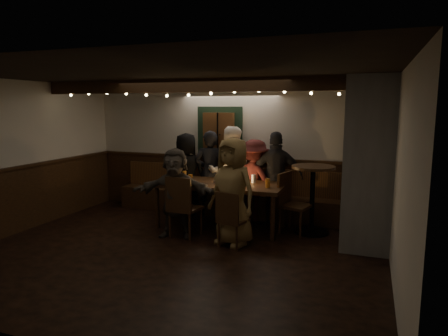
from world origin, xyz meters
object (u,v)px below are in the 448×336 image
at_px(high_top, 313,191).
at_px(person_a, 186,174).
at_px(dining_table, 220,187).
at_px(chair_near_left, 182,204).
at_px(chair_near_right, 230,216).
at_px(person_b, 210,174).
at_px(person_e, 276,177).
at_px(person_g, 233,192).
at_px(person_f, 175,193).
at_px(person_c, 230,173).
at_px(chair_end, 290,199).
at_px(person_d, 254,180).

bearing_deg(high_top, person_a, 171.56).
distance_m(dining_table, chair_near_left, 0.87).
height_order(chair_near_right, person_b, person_b).
distance_m(person_e, person_g, 1.51).
bearing_deg(person_f, person_c, 60.70).
height_order(dining_table, high_top, high_top).
distance_m(person_b, person_f, 1.42).
distance_m(chair_near_right, person_a, 2.18).
bearing_deg(person_b, high_top, 154.67).
bearing_deg(person_f, chair_near_left, -25.20).
height_order(chair_end, person_f, person_f).
distance_m(person_b, person_d, 0.91).
bearing_deg(high_top, person_d, 160.02).
distance_m(person_d, person_e, 0.42).
distance_m(person_b, person_e, 1.31).
height_order(person_f, person_g, person_g).
distance_m(chair_near_right, person_g, 0.39).
height_order(high_top, person_a, person_a).
distance_m(chair_near_right, high_top, 1.62).
bearing_deg(high_top, chair_near_right, -131.83).
relative_size(chair_near_right, person_a, 0.54).
bearing_deg(chair_near_right, dining_table, 119.18).
distance_m(person_c, person_e, 0.89).
xyz_separation_m(high_top, person_b, (-2.05, 0.42, 0.11)).
height_order(chair_end, person_b, person_b).
bearing_deg(person_a, person_d, 174.07).
bearing_deg(person_a, chair_near_right, 125.83).
height_order(person_c, person_g, person_c).
bearing_deg(high_top, person_c, 166.08).
relative_size(dining_table, person_g, 1.35).
bearing_deg(person_a, person_c, 174.04).
distance_m(chair_end, person_g, 1.19).
bearing_deg(chair_end, chair_near_left, -150.04).
distance_m(chair_near_left, high_top, 2.22).
xyz_separation_m(chair_near_right, high_top, (1.07, 1.19, 0.24)).
relative_size(chair_near_left, person_e, 0.61).
relative_size(person_d, person_f, 1.04).
bearing_deg(person_b, person_e, 167.93).
bearing_deg(person_f, person_b, 77.41).
height_order(chair_near_left, person_f, person_f).
bearing_deg(chair_near_left, person_c, 76.99).
bearing_deg(person_c, person_e, 164.78).
bearing_deg(person_c, dining_table, 74.34).
bearing_deg(person_f, person_d, 45.36).
height_order(dining_table, person_f, person_f).
bearing_deg(chair_near_right, person_e, 78.55).
xyz_separation_m(high_top, person_a, (-2.55, 0.38, 0.08)).
relative_size(chair_near_right, person_c, 0.49).
xyz_separation_m(chair_near_right, person_g, (-0.02, 0.18, 0.35)).
xyz_separation_m(person_d, person_e, (0.41, 0.04, 0.08)).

